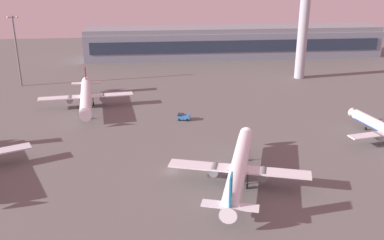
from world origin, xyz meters
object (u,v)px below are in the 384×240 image
airplane_terminal_side (239,168)px  apron_light_central (16,47)px  cargo_loader (183,117)px  control_tower (304,19)px  airplane_mid_apron (86,96)px

airplane_terminal_side → apron_light_central: bearing=145.7°
airplane_terminal_side → cargo_loader: airplane_terminal_side is taller
control_tower → airplane_terminal_side: bearing=-116.3°
airplane_terminal_side → apron_light_central: 120.90m
apron_light_central → cargo_loader: bearing=-36.8°
airplane_mid_apron → cargo_loader: size_ratio=9.59×
cargo_loader → apron_light_central: 83.16m
control_tower → cargo_loader: 80.24m
apron_light_central → airplane_terminal_side: bearing=-51.4°
airplane_terminal_side → cargo_loader: (-9.61, 45.02, -3.00)m
airplane_terminal_side → airplane_mid_apron: airplane_mid_apron is taller
control_tower → cargo_loader: (-56.88, -50.59, -25.37)m
airplane_mid_apron → control_tower: bearing=-166.5°
airplane_mid_apron → apron_light_central: bearing=-52.6°
control_tower → airplane_mid_apron: size_ratio=1.08×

